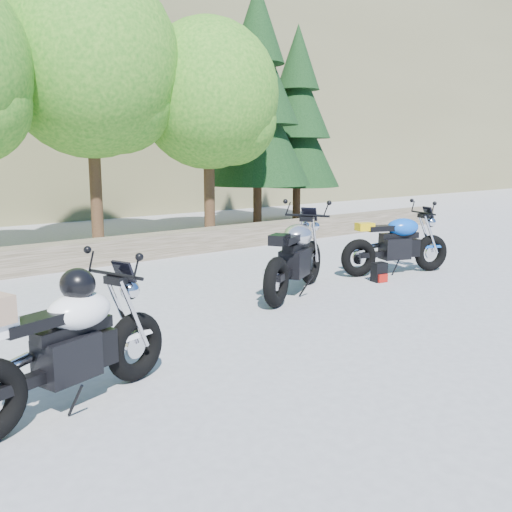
{
  "coord_description": "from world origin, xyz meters",
  "views": [
    {
      "loc": [
        -4.82,
        -5.08,
        2.15
      ],
      "look_at": [
        0.2,
        1.0,
        0.75
      ],
      "focal_mm": 40.0,
      "sensor_mm": 36.0,
      "label": 1
    }
  ],
  "objects_px": {
    "white_bike": "(67,342)",
    "blue_bike": "(397,244)",
    "silver_bike": "(295,257)",
    "backpack": "(379,272)"
  },
  "relations": [
    {
      "from": "white_bike",
      "to": "blue_bike",
      "type": "height_order",
      "value": "white_bike"
    },
    {
      "from": "silver_bike",
      "to": "white_bike",
      "type": "relative_size",
      "value": 1.02
    },
    {
      "from": "blue_bike",
      "to": "backpack",
      "type": "xyz_separation_m",
      "value": [
        -0.77,
        -0.23,
        -0.38
      ]
    },
    {
      "from": "backpack",
      "to": "blue_bike",
      "type": "bearing_deg",
      "value": 27.28
    },
    {
      "from": "blue_bike",
      "to": "white_bike",
      "type": "bearing_deg",
      "value": -145.98
    },
    {
      "from": "silver_bike",
      "to": "white_bike",
      "type": "distance_m",
      "value": 4.64
    },
    {
      "from": "blue_bike",
      "to": "silver_bike",
      "type": "bearing_deg",
      "value": -161.01
    },
    {
      "from": "silver_bike",
      "to": "backpack",
      "type": "height_order",
      "value": "silver_bike"
    },
    {
      "from": "silver_bike",
      "to": "blue_bike",
      "type": "relative_size",
      "value": 1.02
    },
    {
      "from": "white_bike",
      "to": "backpack",
      "type": "distance_m",
      "value": 6.23
    }
  ]
}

